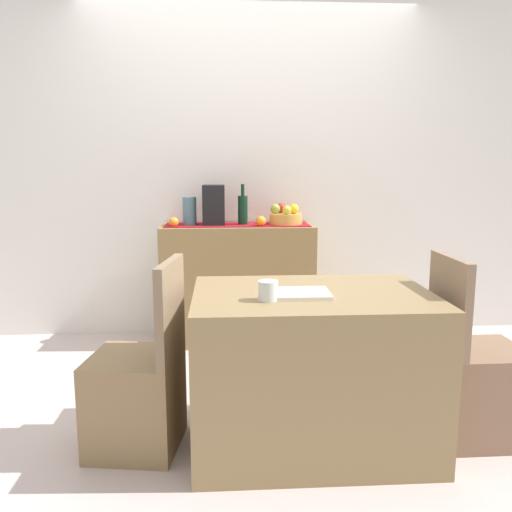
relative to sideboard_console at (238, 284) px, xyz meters
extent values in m
cube|color=beige|center=(0.10, -0.92, -0.45)|extent=(6.40, 6.40, 0.02)
cube|color=silver|center=(0.10, 0.26, 0.91)|extent=(6.40, 0.06, 2.70)
cube|color=olive|center=(0.00, 0.00, 0.00)|extent=(1.12, 0.42, 0.88)
cube|color=maroon|center=(0.00, 0.00, 0.44)|extent=(1.05, 0.32, 0.01)
cylinder|color=gold|center=(0.36, 0.00, 0.49)|extent=(0.24, 0.24, 0.08)
sphere|color=gold|center=(0.36, -0.06, 0.56)|extent=(0.06, 0.06, 0.06)
sphere|color=#8DA53C|center=(0.28, 0.01, 0.56)|extent=(0.07, 0.07, 0.07)
sphere|color=gold|center=(0.42, -0.01, 0.56)|extent=(0.07, 0.07, 0.07)
sphere|color=#A62827|center=(0.33, 0.06, 0.56)|extent=(0.07, 0.07, 0.07)
cylinder|color=black|center=(0.04, 0.00, 0.55)|extent=(0.07, 0.07, 0.21)
cylinder|color=black|center=(0.04, 0.00, 0.70)|extent=(0.03, 0.03, 0.09)
cube|color=black|center=(-0.17, 0.00, 0.59)|extent=(0.16, 0.18, 0.29)
cylinder|color=slate|center=(-0.35, 0.00, 0.55)|extent=(0.10, 0.10, 0.21)
sphere|color=orange|center=(0.17, -0.10, 0.48)|extent=(0.08, 0.08, 0.08)
sphere|color=orange|center=(-0.46, -0.10, 0.48)|extent=(0.07, 0.07, 0.07)
cube|color=olive|center=(0.31, -1.51, -0.07)|extent=(1.10, 0.77, 0.74)
cube|color=white|center=(0.23, -1.57, 0.31)|extent=(0.28, 0.22, 0.02)
cylinder|color=silver|center=(0.09, -1.65, 0.34)|extent=(0.09, 0.09, 0.09)
cube|color=olive|center=(-0.53, -1.51, -0.22)|extent=(0.45, 0.45, 0.45)
cube|color=#846C53|center=(-0.35, -1.54, 0.23)|extent=(0.10, 0.40, 0.45)
cube|color=#80624B|center=(1.14, -1.51, -0.22)|extent=(0.40, 0.40, 0.45)
cube|color=#856B55|center=(0.96, -1.52, 0.23)|extent=(0.04, 0.40, 0.45)
camera|label=1|loc=(-0.11, -3.88, 0.88)|focal=37.18mm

